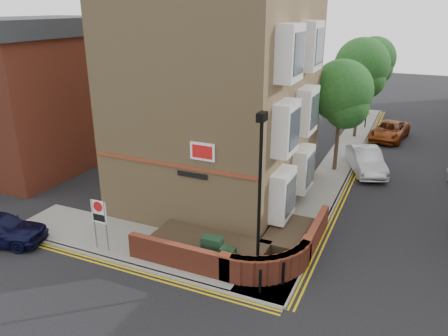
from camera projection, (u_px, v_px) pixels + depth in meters
ground at (204, 287)px, 15.93m from camera, size 120.00×120.00×0.00m
pavement_corner at (147, 246)px, 18.54m from camera, size 13.00×3.00×0.12m
pavement_main at (340, 160)px, 28.81m from camera, size 2.00×32.00×0.12m
kerb_side at (125, 264)px, 17.26m from camera, size 13.00×0.15×0.12m
kerb_main_near at (356, 162)px, 28.43m from camera, size 0.15×32.00×0.12m
yellow_lines_side at (122, 268)px, 17.06m from camera, size 13.00×0.28×0.01m
yellow_lines_main at (359, 164)px, 28.35m from camera, size 0.28×32.00×0.01m
corner_building at (223, 79)px, 21.68m from camera, size 8.95×10.40×13.60m
garden_wall at (231, 254)px, 18.07m from camera, size 6.80×6.00×1.20m
lamppost at (259, 199)px, 15.17m from camera, size 0.25×0.50×6.30m
utility_cabinet_large at (212, 251)px, 16.91m from camera, size 0.80×0.45×1.20m
utility_cabinet_small at (228, 261)px, 16.36m from camera, size 0.55×0.40×1.10m
bollard_near at (260, 281)px, 15.31m from camera, size 0.11×0.11×0.90m
bollard_far at (283, 274)px, 15.76m from camera, size 0.11×0.11×0.90m
zone_sign at (99, 216)px, 17.71m from camera, size 0.72×0.07×2.20m
side_building at (44, 93)px, 26.94m from camera, size 6.40×10.40×9.00m
tree_near at (341, 96)px, 25.51m from camera, size 3.64×3.65×6.70m
tree_mid at (361, 70)px, 32.17m from camera, size 4.03×4.03×7.42m
tree_far at (374, 62)px, 39.10m from camera, size 3.81×3.81×7.00m
traffic_light_assembly at (368, 96)px, 35.39m from camera, size 0.20×0.16×4.20m
silver_car_near at (366, 160)px, 26.68m from camera, size 3.15×4.86×1.51m
red_car_main at (390, 131)px, 33.29m from camera, size 2.91×5.11×1.35m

